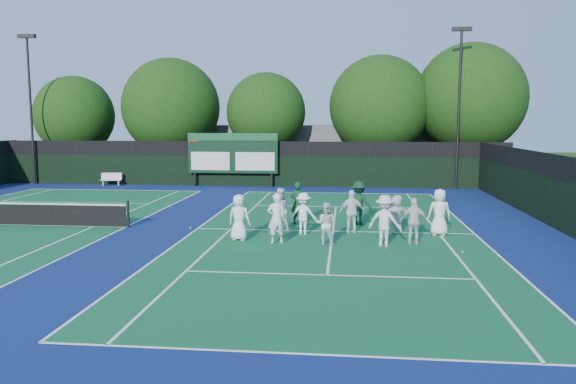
# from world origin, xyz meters

# --- Properties ---
(ground) EXTENTS (120.00, 120.00, 0.00)m
(ground) POSITION_xyz_m (0.00, 0.00, 0.00)
(ground) COLOR #1E3A10
(ground) RESTS_ON ground
(court_apron) EXTENTS (34.00, 32.00, 0.01)m
(court_apron) POSITION_xyz_m (-6.00, 1.00, 0.00)
(court_apron) COLOR navy
(court_apron) RESTS_ON ground
(near_court) EXTENTS (11.05, 23.85, 0.01)m
(near_court) POSITION_xyz_m (0.00, 1.00, 0.01)
(near_court) COLOR #125930
(near_court) RESTS_ON ground
(left_court) EXTENTS (11.05, 23.85, 0.01)m
(left_court) POSITION_xyz_m (-14.00, 1.00, 0.01)
(left_court) COLOR #125930
(left_court) RESTS_ON ground
(back_fence) EXTENTS (34.00, 0.08, 3.00)m
(back_fence) POSITION_xyz_m (-6.00, 16.00, 1.36)
(back_fence) COLOR black
(back_fence) RESTS_ON ground
(divider_fence_right) EXTENTS (0.08, 32.00, 3.00)m
(divider_fence_right) POSITION_xyz_m (9.00, 1.00, 1.36)
(divider_fence_right) COLOR black
(divider_fence_right) RESTS_ON ground
(scoreboard) EXTENTS (6.00, 0.21, 3.55)m
(scoreboard) POSITION_xyz_m (-7.01, 15.59, 2.19)
(scoreboard) COLOR black
(scoreboard) RESTS_ON ground
(clubhouse) EXTENTS (18.00, 6.00, 4.00)m
(clubhouse) POSITION_xyz_m (-2.00, 24.00, 2.00)
(clubhouse) COLOR slate
(clubhouse) RESTS_ON ground
(light_pole_left) EXTENTS (1.20, 0.30, 10.12)m
(light_pole_left) POSITION_xyz_m (-21.00, 15.70, 6.30)
(light_pole_left) COLOR black
(light_pole_left) RESTS_ON ground
(light_pole_right) EXTENTS (1.20, 0.30, 10.12)m
(light_pole_right) POSITION_xyz_m (7.50, 15.70, 6.30)
(light_pole_right) COLOR black
(light_pole_right) RESTS_ON ground
(tennis_net) EXTENTS (11.30, 0.10, 1.10)m
(tennis_net) POSITION_xyz_m (-14.00, 1.00, 0.49)
(tennis_net) COLOR black
(tennis_net) RESTS_ON ground
(bench) EXTENTS (1.40, 0.64, 0.86)m
(bench) POSITION_xyz_m (-15.34, 15.36, 0.46)
(bench) COLOR silver
(bench) RESTS_ON ground
(tree_a) EXTENTS (5.88, 5.88, 7.68)m
(tree_a) POSITION_xyz_m (-19.65, 19.58, 4.58)
(tree_a) COLOR black
(tree_a) RESTS_ON ground
(tree_b) EXTENTS (7.15, 7.15, 8.90)m
(tree_b) POSITION_xyz_m (-12.22, 19.58, 5.14)
(tree_b) COLOR black
(tree_b) RESTS_ON ground
(tree_c) EXTENTS (5.70, 5.70, 7.81)m
(tree_c) POSITION_xyz_m (-5.16, 19.58, 4.81)
(tree_c) COLOR black
(tree_c) RESTS_ON ground
(tree_d) EXTENTS (7.11, 7.11, 8.94)m
(tree_d) POSITION_xyz_m (2.94, 19.58, 5.20)
(tree_d) COLOR black
(tree_d) RESTS_ON ground
(tree_e) EXTENTS (7.58, 7.58, 9.70)m
(tree_e) POSITION_xyz_m (9.15, 19.58, 5.71)
(tree_e) COLOR black
(tree_e) RESTS_ON ground
(tennis_ball_0) EXTENTS (0.07, 0.07, 0.07)m
(tennis_ball_0) POSITION_xyz_m (-0.34, -0.59, 0.03)
(tennis_ball_0) COLOR #CCDE1A
(tennis_ball_0) RESTS_ON ground
(tennis_ball_1) EXTENTS (0.07, 0.07, 0.07)m
(tennis_ball_1) POSITION_xyz_m (3.35, 1.90, 0.03)
(tennis_ball_1) COLOR #CCDE1A
(tennis_ball_1) RESTS_ON ground
(tennis_ball_2) EXTENTS (0.07, 0.07, 0.07)m
(tennis_ball_2) POSITION_xyz_m (4.38, -2.17, 0.03)
(tennis_ball_2) COLOR #CCDE1A
(tennis_ball_2) RESTS_ON ground
(tennis_ball_3) EXTENTS (0.07, 0.07, 0.07)m
(tennis_ball_3) POSITION_xyz_m (-5.78, 0.96, 0.03)
(tennis_ball_3) COLOR #CCDE1A
(tennis_ball_3) RESTS_ON ground
(player_front_0) EXTENTS (0.93, 0.72, 1.70)m
(player_front_0) POSITION_xyz_m (-3.39, -0.99, 0.85)
(player_front_0) COLOR white
(player_front_0) RESTS_ON ground
(player_front_1) EXTENTS (0.76, 0.62, 1.82)m
(player_front_1) POSITION_xyz_m (-1.95, -1.38, 0.91)
(player_front_1) COLOR white
(player_front_1) RESTS_ON ground
(player_front_2) EXTENTS (0.82, 0.69, 1.51)m
(player_front_2) POSITION_xyz_m (-0.19, -1.38, 0.75)
(player_front_2) COLOR silver
(player_front_2) RESTS_ON ground
(player_front_3) EXTENTS (1.34, 1.06, 1.81)m
(player_front_3) POSITION_xyz_m (1.86, -1.45, 0.91)
(player_front_3) COLOR silver
(player_front_3) RESTS_ON ground
(player_front_4) EXTENTS (1.02, 0.52, 1.66)m
(player_front_4) POSITION_xyz_m (2.93, -0.97, 0.83)
(player_front_4) COLOR silver
(player_front_4) RESTS_ON ground
(player_back_0) EXTENTS (1.04, 0.95, 1.74)m
(player_back_0) POSITION_xyz_m (-2.10, 0.80, 0.87)
(player_back_0) COLOR white
(player_back_0) RESTS_ON ground
(player_back_1) EXTENTS (1.15, 0.80, 1.62)m
(player_back_1) POSITION_xyz_m (-1.12, 0.30, 0.81)
(player_back_1) COLOR white
(player_back_1) RESTS_ON ground
(player_back_2) EXTENTS (1.03, 0.53, 1.69)m
(player_back_2) POSITION_xyz_m (0.74, 0.78, 0.85)
(player_back_2) COLOR white
(player_back_2) RESTS_ON ground
(player_back_3) EXTENTS (1.50, 0.89, 1.54)m
(player_back_3) POSITION_xyz_m (2.46, 0.80, 0.77)
(player_back_3) COLOR white
(player_back_3) RESTS_ON ground
(player_back_4) EXTENTS (0.91, 0.62, 1.79)m
(player_back_4) POSITION_xyz_m (4.06, 0.69, 0.89)
(player_back_4) COLOR white
(player_back_4) RESTS_ON ground
(coach_left) EXTENTS (0.77, 0.64, 1.82)m
(coach_left) POSITION_xyz_m (-1.52, 2.39, 0.91)
(coach_left) COLOR #0F3921
(coach_left) RESTS_ON ground
(coach_right) EXTENTS (1.37, 1.12, 1.85)m
(coach_right) POSITION_xyz_m (1.05, 2.61, 0.92)
(coach_right) COLOR #0E351E
(coach_right) RESTS_ON ground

